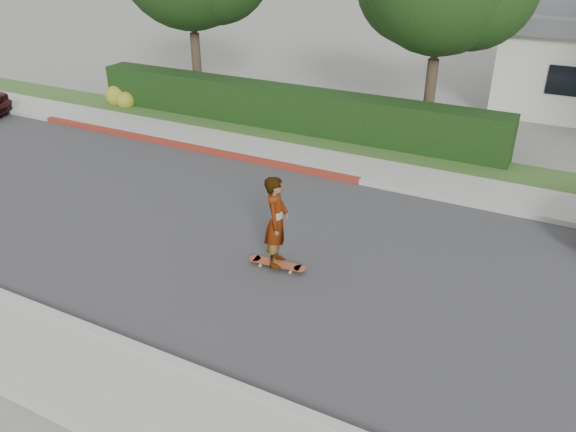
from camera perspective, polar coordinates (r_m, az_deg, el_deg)
name	(u,v)px	position (r m, az deg, el deg)	size (l,w,h in m)	color
ground	(254,242)	(12.74, -3.49, -2.62)	(120.00, 120.00, 0.00)	slate
road	(254,241)	(12.74, -3.50, -2.60)	(60.00, 8.00, 0.01)	#2D2D30
curb_near	(130,347)	(10.05, -15.72, -12.69)	(60.00, 0.20, 0.15)	#9E9E99
sidewalk_near	(91,382)	(9.62, -19.35, -15.64)	(60.00, 1.60, 0.12)	gray
curb_far	(327,175)	(15.97, 3.98, 4.22)	(60.00, 0.20, 0.15)	#9E9E99
curb_red_section	(184,146)	(18.37, -10.55, 7.02)	(12.00, 0.21, 0.15)	maroon
sidewalk_far	(339,164)	(16.75, 5.22, 5.26)	(60.00, 1.60, 0.12)	gray
planting_strip	(359,148)	(18.14, 7.18, 6.92)	(60.00, 1.60, 0.10)	#2D4C1E
hedge	(284,109)	(19.59, -0.41, 10.87)	(15.00, 1.00, 1.50)	black
flowering_shrub	(120,98)	(23.34, -16.71, 11.43)	(1.40, 1.00, 0.90)	#2D4C19
skateboard	(277,264)	(11.72, -1.13, -4.86)	(1.28, 0.36, 0.12)	#D18739
skateboarder	(277,222)	(11.22, -1.17, -0.58)	(0.71, 0.47, 1.95)	white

